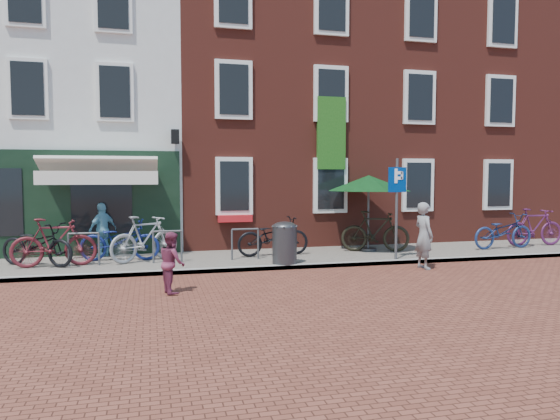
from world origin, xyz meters
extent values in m
plane|color=brown|center=(0.00, 0.00, 0.00)|extent=(80.00, 80.00, 0.00)
cube|color=slate|center=(1.00, 1.50, 0.05)|extent=(24.00, 3.00, 0.10)
cube|color=silver|center=(-5.00, 7.00, 4.50)|extent=(8.00, 8.00, 9.00)
cube|color=maroon|center=(2.00, 7.00, 5.00)|extent=(6.00, 8.00, 10.00)
cube|color=maroon|center=(8.00, 7.00, 5.00)|extent=(6.00, 8.00, 10.00)
cube|color=maroon|center=(14.50, 7.00, 4.50)|extent=(7.00, 8.00, 9.00)
cylinder|color=#38383B|center=(1.34, 0.30, 0.56)|extent=(0.62, 0.62, 0.92)
ellipsoid|color=#38383B|center=(1.34, 0.30, 1.09)|extent=(0.62, 0.62, 0.28)
cylinder|color=#4C4C4F|center=(4.37, 0.25, 1.43)|extent=(0.07, 0.07, 2.66)
cube|color=navy|center=(4.37, 0.23, 2.20)|extent=(0.50, 0.04, 0.65)
cylinder|color=#4C4C4F|center=(4.28, 1.84, 0.14)|extent=(0.50, 0.50, 0.08)
cylinder|color=#4C4C4F|center=(4.28, 1.84, 1.15)|extent=(0.06, 0.06, 2.09)
cone|color=#0B3A14|center=(4.28, 1.84, 2.19)|extent=(2.49, 2.49, 0.45)
imported|color=gray|center=(4.64, -0.69, 0.83)|extent=(0.47, 0.65, 1.65)
imported|color=#7B2E49|center=(-1.51, -1.82, 0.60)|extent=(0.57, 0.67, 1.21)
imported|color=#80C9E1|center=(-3.17, 2.60, 0.84)|extent=(0.87, 0.85, 1.47)
imported|color=black|center=(-4.59, 1.44, 0.63)|extent=(2.11, 1.62, 1.07)
imported|color=#55181F|center=(-4.18, 1.23, 0.69)|extent=(2.00, 0.70, 1.18)
imported|color=navy|center=(-2.69, 1.82, 0.63)|extent=(2.11, 0.97, 1.07)
imported|color=gray|center=(-2.06, 1.54, 0.69)|extent=(1.97, 1.51, 1.18)
imported|color=black|center=(1.36, 1.63, 0.63)|extent=(2.08, 0.86, 1.07)
imported|color=black|center=(4.41, 1.63, 0.69)|extent=(2.04, 1.18, 1.18)
imported|color=navy|center=(8.41, 1.23, 0.63)|extent=(2.06, 0.81, 1.07)
imported|color=#4C1A43|center=(9.77, 1.50, 0.69)|extent=(1.99, 0.63, 1.18)
camera|label=1|loc=(-1.90, -11.98, 2.30)|focal=32.81mm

